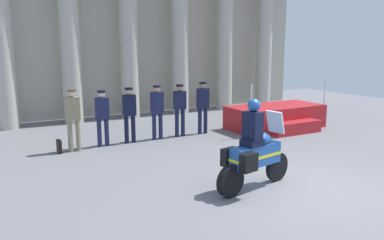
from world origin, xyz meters
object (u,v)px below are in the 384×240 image
Objects in this scene: officer_in_row_0 at (73,115)px; briefcase_on_ground at (59,146)px; officer_in_row_2 at (129,111)px; officer_in_row_1 at (102,114)px; officer_in_row_3 at (157,108)px; officer_in_row_5 at (203,103)px; motorcycle_with_rider at (253,152)px; reviewing_stand at (277,117)px; officer_in_row_4 at (180,106)px.

briefcase_on_ground is (-0.42, 0.04, -0.86)m from officer_in_row_0.
officer_in_row_1 is at bearing 7.32° from officer_in_row_2.
officer_in_row_5 is (1.67, 0.01, 0.02)m from officer_in_row_3.
motorcycle_with_rider reaches higher than briefcase_on_ground.
officer_in_row_4 is (-3.62, 0.56, 0.62)m from reviewing_stand.
motorcycle_with_rider reaches higher than officer_in_row_5.
officer_in_row_3 reaches higher than officer_in_row_2.
briefcase_on_ground is (-3.04, -0.12, -0.83)m from officer_in_row_3.
briefcase_on_ground is (-4.71, -0.13, -0.85)m from officer_in_row_5.
motorcycle_with_rider reaches higher than officer_in_row_3.
briefcase_on_ground is at bearing 9.85° from officer_in_row_2.
motorcycle_with_rider is at bearing -135.59° from reviewing_stand.
officer_in_row_2 is 0.92m from officer_in_row_3.
reviewing_stand reaches higher than officer_in_row_1.
officer_in_row_0 is at bearing 176.72° from reviewing_stand.
officer_in_row_0 is 1.02× the size of officer_in_row_3.
motorcycle_with_rider is at bearing 115.87° from officer_in_row_1.
reviewing_stand is 2.03× the size of officer_in_row_4.
officer_in_row_1 is 5.21m from motorcycle_with_rider.
reviewing_stand is 2.05× the size of officer_in_row_2.
officer_in_row_1 is 0.97× the size of officer_in_row_4.
officer_in_row_1 is 2.55m from officer_in_row_4.
reviewing_stand is 2.02× the size of officer_in_row_3.
officer_in_row_5 is (4.29, 0.17, -0.01)m from officer_in_row_0.
officer_in_row_0 reaches higher than officer_in_row_4.
officer_in_row_3 is (0.92, 0.00, 0.01)m from officer_in_row_2.
motorcycle_with_rider is (1.71, -4.92, -0.19)m from officer_in_row_1.
officer_in_row_2 is 0.82× the size of motorcycle_with_rider.
officer_in_row_0 is 4.29m from officer_in_row_5.
officer_in_row_0 is 0.88m from officer_in_row_1.
motorcycle_with_rider reaches higher than reviewing_stand.
briefcase_on_ground is at bearing 8.33° from officer_in_row_5.
officer_in_row_3 is 4.94m from motorcycle_with_rider.
officer_in_row_0 reaches higher than officer_in_row_1.
officer_in_row_3 reaches higher than briefcase_on_ground.
officer_in_row_2 is at bearing 6.97° from officer_in_row_3.
officer_in_row_3 is 0.83× the size of motorcycle_with_rider.
officer_in_row_0 is at bearing 10.15° from officer_in_row_3.
officer_in_row_2 is at bearing 6.77° from officer_in_row_4.
motorcycle_with_rider is at bearing 77.60° from officer_in_row_5.
officer_in_row_5 reaches higher than officer_in_row_4.
briefcase_on_ground is (-3.84, -0.12, -0.83)m from officer_in_row_4.
officer_in_row_2 is at bearing -172.68° from officer_in_row_1.
motorcycle_with_rider is (2.57, -4.78, -0.25)m from officer_in_row_0.
officer_in_row_0 is at bearing 9.30° from officer_in_row_4.
officer_in_row_3 reaches higher than officer_in_row_4.
officer_in_row_1 is 0.84m from officer_in_row_2.
officer_in_row_2 is 2.28m from briefcase_on_ground.
briefcase_on_ground is at bearing 111.05° from motorcycle_with_rider.
officer_in_row_3 is 3.15m from briefcase_on_ground.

